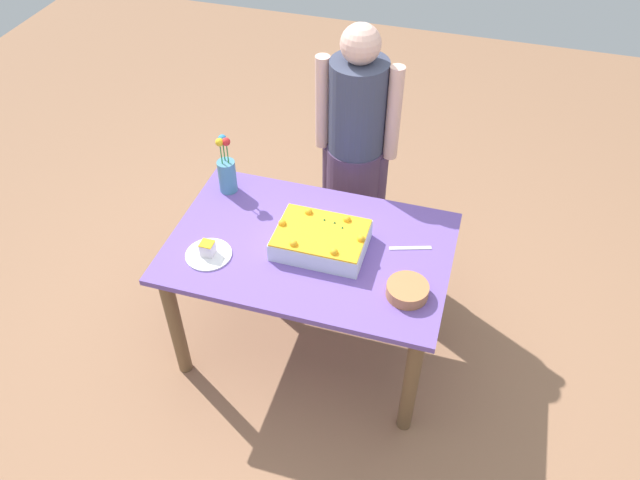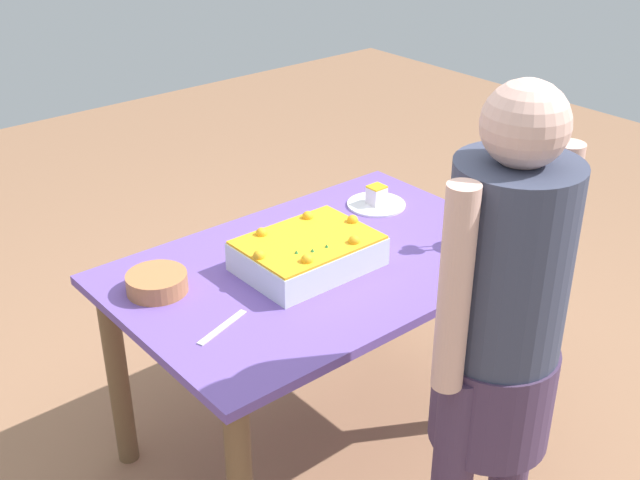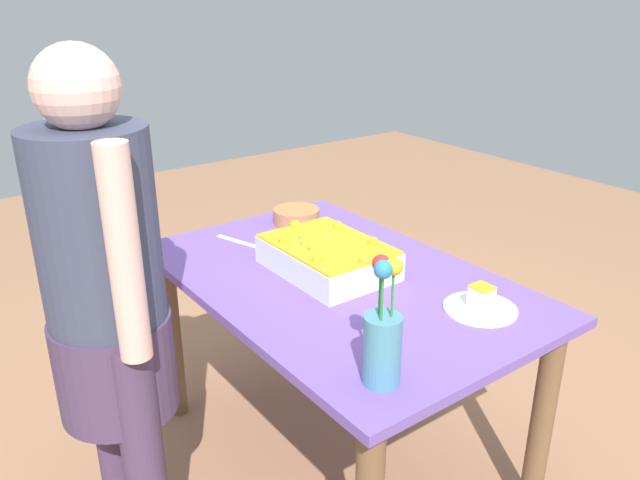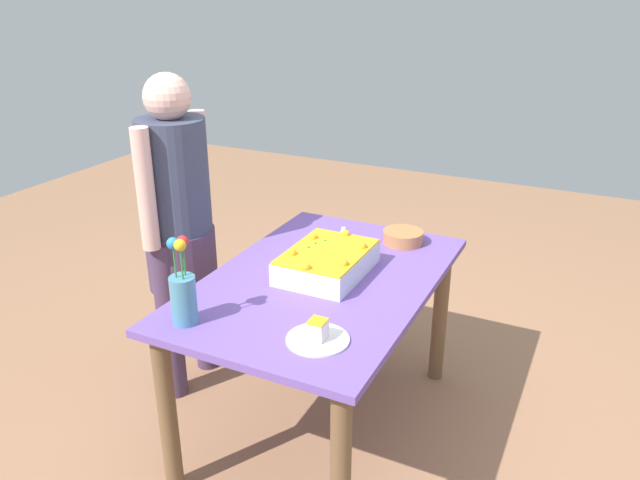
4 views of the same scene
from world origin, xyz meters
name	(u,v)px [view 4 (image 4 of 4)]	position (x,y,z in m)	size (l,w,h in m)	color
ground_plane	(321,424)	(0.00, 0.00, 0.00)	(8.00, 8.00, 0.00)	#996C4D
dining_table	(321,304)	(0.00, 0.00, 0.61)	(1.31, 0.86, 0.73)	#6C4DA5
sheet_cake	(328,262)	(0.06, 0.00, 0.78)	(0.42, 0.30, 0.12)	white
serving_plate_with_slice	(318,336)	(-0.43, -0.19, 0.75)	(0.21, 0.21, 0.08)	white
cake_knife	(342,235)	(0.45, 0.11, 0.73)	(0.20, 0.02, 0.00)	silver
flower_vase	(183,293)	(-0.52, 0.28, 0.84)	(0.09, 0.09, 0.32)	teal
fruit_bowl	(403,237)	(0.49, -0.17, 0.76)	(0.18, 0.18, 0.06)	#B67443
person_standing	(178,218)	(0.04, 0.73, 0.85)	(0.45, 0.31, 1.49)	#483453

